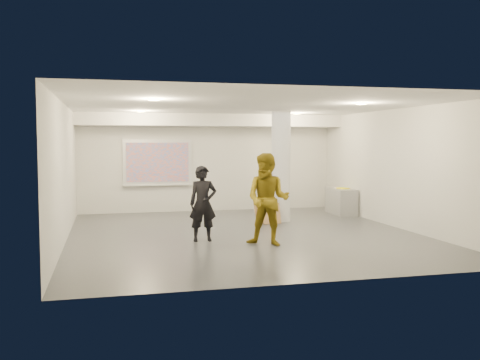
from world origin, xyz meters
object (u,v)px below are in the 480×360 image
object	(u,v)px
column	(281,166)
projection_screen	(158,163)
man	(268,200)
credenza	(341,201)
woman	(203,204)

from	to	relation	value
column	projection_screen	distance (m)	4.08
man	projection_screen	bearing A→B (deg)	137.94
credenza	man	bearing A→B (deg)	-127.03
projection_screen	column	bearing A→B (deg)	-40.56
credenza	man	world-z (taller)	man
column	credenza	xyz separation A→B (m)	(2.22, 0.93, -1.11)
credenza	man	size ratio (longest dim) A/B	0.69
column	projection_screen	size ratio (longest dim) A/B	1.43
column	man	xyz separation A→B (m)	(-1.36, -3.26, -0.53)
projection_screen	woman	distance (m)	5.16
column	man	bearing A→B (deg)	-112.72
credenza	woman	distance (m)	5.89
projection_screen	woman	xyz separation A→B (m)	(0.51, -5.09, -0.70)
projection_screen	credenza	xyz separation A→B (m)	(5.32, -1.72, -1.14)
woman	man	world-z (taller)	man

